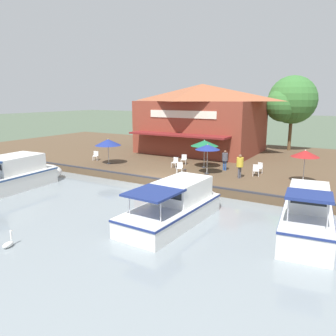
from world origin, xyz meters
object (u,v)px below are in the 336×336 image
(patio_umbrella_mid_patio_right, at_px, (204,143))
(cafe_chair_under_first_umbrella, at_px, (180,167))
(waterfront_restaurant, at_px, (202,118))
(cafe_chair_mid_patio, at_px, (175,162))
(cafe_chair_far_corner_seat, at_px, (259,167))
(motorboat_outer_channel, at_px, (10,177))
(tree_downstream_bank, at_px, (290,101))
(person_near_entrance, at_px, (225,158))
(cafe_chair_beside_entrance, at_px, (96,155))
(motorboat_second_along, at_px, (179,204))
(patio_umbrella_by_entrance, at_px, (108,142))
(mooring_post, at_px, (185,176))
(patio_umbrella_far_corner, at_px, (208,147))
(cafe_chair_facing_river, at_px, (256,170))
(cafe_chair_back_row_seat, at_px, (184,159))
(motorboat_mid_row, at_px, (307,217))
(person_mid_patio, at_px, (240,163))
(swan, at_px, (8,244))
(patio_umbrella_near_quay_edge, at_px, (305,154))

(patio_umbrella_mid_patio_right, height_order, cafe_chair_under_first_umbrella, patio_umbrella_mid_patio_right)
(waterfront_restaurant, bearing_deg, cafe_chair_mid_patio, 11.14)
(cafe_chair_far_corner_seat, distance_m, motorboat_outer_channel, 18.18)
(tree_downstream_bank, bearing_deg, person_near_entrance, -9.50)
(cafe_chair_beside_entrance, xyz_separation_m, motorboat_second_along, (7.98, 13.22, -0.23))
(patio_umbrella_by_entrance, xyz_separation_m, mooring_post, (2.31, 8.78, -1.44))
(patio_umbrella_far_corner, bearing_deg, cafe_chair_facing_river, 110.71)
(waterfront_restaurant, bearing_deg, tree_downstream_bank, 124.65)
(patio_umbrella_mid_patio_right, relative_size, cafe_chair_back_row_seat, 2.75)
(cafe_chair_facing_river, relative_size, motorboat_second_along, 0.11)
(cafe_chair_back_row_seat, height_order, cafe_chair_far_corner_seat, same)
(motorboat_mid_row, bearing_deg, patio_umbrella_by_entrance, -109.81)
(patio_umbrella_far_corner, bearing_deg, cafe_chair_under_first_umbrella, -66.47)
(cafe_chair_back_row_seat, bearing_deg, mooring_post, 28.40)
(cafe_chair_under_first_umbrella, height_order, person_mid_patio, person_mid_patio)
(cafe_chair_mid_patio, height_order, cafe_chair_far_corner_seat, same)
(tree_downstream_bank, bearing_deg, cafe_chair_mid_patio, -23.35)
(cafe_chair_facing_river, bearing_deg, cafe_chair_beside_entrance, -84.53)
(person_mid_patio, bearing_deg, swan, -19.21)
(patio_umbrella_by_entrance, bearing_deg, motorboat_mid_row, 70.19)
(swan, bearing_deg, patio_umbrella_near_quay_edge, 148.96)
(cafe_chair_under_first_umbrella, distance_m, swan, 14.05)
(cafe_chair_back_row_seat, xyz_separation_m, motorboat_second_along, (10.52, 5.28, -0.23))
(swan, bearing_deg, cafe_chair_back_row_seat, -177.78)
(cafe_chair_far_corner_seat, relative_size, person_mid_patio, 0.49)
(cafe_chair_beside_entrance, xyz_separation_m, person_mid_patio, (-0.12, 13.78, 0.62))
(cafe_chair_back_row_seat, bearing_deg, motorboat_outer_channel, -33.66)
(cafe_chair_under_first_umbrella, bearing_deg, cafe_chair_back_row_seat, -157.46)
(patio_umbrella_mid_patio_right, relative_size, cafe_chair_under_first_umbrella, 2.75)
(motorboat_second_along, distance_m, mooring_post, 5.52)
(person_mid_patio, bearing_deg, motorboat_outer_channel, -56.15)
(cafe_chair_beside_entrance, bearing_deg, motorboat_mid_row, 70.48)
(patio_umbrella_near_quay_edge, xyz_separation_m, cafe_chair_under_first_umbrella, (1.59, -8.70, -1.58))
(patio_umbrella_far_corner, bearing_deg, person_mid_patio, 90.06)
(cafe_chair_facing_river, xyz_separation_m, person_mid_patio, (1.28, -0.83, 0.62))
(cafe_chair_mid_patio, bearing_deg, swan, 2.42)
(patio_umbrella_far_corner, height_order, swan, patio_umbrella_far_corner)
(motorboat_second_along, xyz_separation_m, swan, (6.75, -4.61, -0.62))
(person_mid_patio, distance_m, tree_downstream_bank, 15.71)
(cafe_chair_facing_river, height_order, cafe_chair_far_corner_seat, same)
(waterfront_restaurant, xyz_separation_m, cafe_chair_back_row_seat, (7.24, 1.73, -3.15))
(cafe_chair_under_first_umbrella, bearing_deg, cafe_chair_beside_entrance, -94.42)
(cafe_chair_under_first_umbrella, relative_size, person_near_entrance, 0.53)
(waterfront_restaurant, height_order, cafe_chair_under_first_umbrella, waterfront_restaurant)
(patio_umbrella_near_quay_edge, bearing_deg, patio_umbrella_by_entrance, -84.50)
(patio_umbrella_near_quay_edge, relative_size, person_mid_patio, 1.33)
(motorboat_second_along, bearing_deg, patio_umbrella_near_quay_edge, 151.64)
(patio_umbrella_mid_patio_right, xyz_separation_m, motorboat_outer_channel, (11.05, -9.74, -1.72))
(cafe_chair_beside_entrance, distance_m, mooring_post, 11.32)
(cafe_chair_facing_river, distance_m, motorboat_outer_channel, 17.63)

